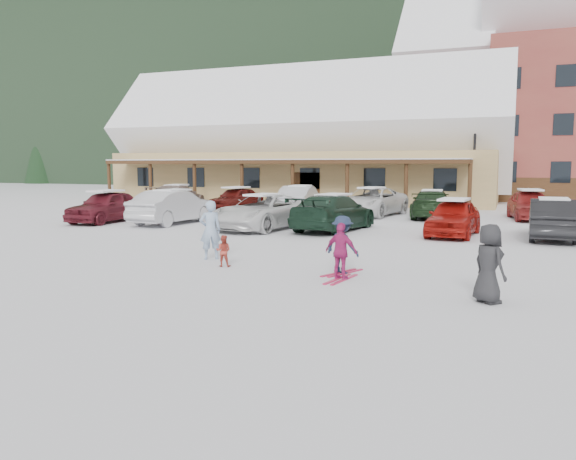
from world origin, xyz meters
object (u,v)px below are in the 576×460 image
at_px(child_magenta, 341,251).
at_px(parked_car_0, 106,206).
at_px(lamp_post, 474,157).
at_px(parked_car_1, 173,207).
at_px(parked_car_9, 300,199).
at_px(parked_car_12, 530,205).
at_px(adult_skier, 210,230).
at_px(child_navy, 342,245).
at_px(day_lodge, 304,149).
at_px(parked_car_7, 177,197).
at_px(parked_car_10, 371,202).
at_px(parked_car_8, 236,199).
at_px(parked_car_5, 553,219).
at_px(parked_car_3, 333,212).
at_px(toddler_red, 223,251).
at_px(parked_car_2, 263,212).
at_px(bystander_dark, 489,264).
at_px(parked_car_11, 432,204).
at_px(parked_car_4, 454,217).

bearing_deg(child_magenta, parked_car_0, -23.19).
height_order(lamp_post, parked_car_1, lamp_post).
bearing_deg(parked_car_9, lamp_post, -147.49).
height_order(lamp_post, parked_car_12, lamp_post).
relative_size(adult_skier, child_navy, 1.17).
bearing_deg(day_lodge, parked_car_7, -111.12).
xyz_separation_m(parked_car_0, parked_car_10, (10.91, 8.00, 0.01)).
relative_size(lamp_post, parked_car_8, 1.39).
bearing_deg(parked_car_8, parked_car_9, 7.04).
xyz_separation_m(parked_car_5, parked_car_9, (-12.52, 7.19, 0.03)).
bearing_deg(adult_skier, parked_car_1, -88.99).
relative_size(day_lodge, parked_car_3, 5.65).
height_order(child_navy, child_magenta, child_navy).
xyz_separation_m(adult_skier, parked_car_0, (-9.80, 7.44, -0.10)).
distance_m(toddler_red, parked_car_2, 8.87).
xyz_separation_m(toddler_red, parked_car_10, (0.21, 16.35, 0.33)).
bearing_deg(parked_car_9, child_magenta, 107.21).
xyz_separation_m(adult_skier, parked_car_10, (1.11, 15.44, -0.10)).
distance_m(bystander_dark, parked_car_11, 18.02).
height_order(day_lodge, adult_skier, day_lodge).
distance_m(adult_skier, parked_car_9, 15.97).
relative_size(toddler_red, parked_car_7, 0.17).
distance_m(bystander_dark, parked_car_9, 21.11).
height_order(parked_car_0, parked_car_3, parked_car_3).
bearing_deg(lamp_post, child_navy, -94.19).
bearing_deg(parked_car_3, parked_car_11, -106.51).
bearing_deg(parked_car_8, parked_car_5, -14.03).
bearing_deg(parked_car_1, parked_car_5, -174.52).
relative_size(parked_car_3, parked_car_9, 1.10).
relative_size(lamp_post, child_navy, 3.88).
xyz_separation_m(bystander_dark, parked_car_9, (-10.68, 18.21, -0.02)).
relative_size(bystander_dark, parked_car_4, 0.38).
relative_size(parked_car_0, parked_car_5, 0.97).
bearing_deg(parked_car_2, parked_car_5, 14.00).
relative_size(parked_car_9, parked_car_12, 1.06).
bearing_deg(parked_car_7, parked_car_2, 130.41).
bearing_deg(parked_car_4, parked_car_8, 154.17).
bearing_deg(toddler_red, lamp_post, -114.82).
bearing_deg(parked_car_4, parked_car_2, -171.00).
height_order(toddler_red, child_navy, child_navy).
distance_m(day_lodge, parked_car_12, 19.10).
distance_m(day_lodge, bystander_dark, 32.63).
bearing_deg(parked_car_3, lamp_post, -100.20).
bearing_deg(lamp_post, parked_car_11, -101.45).
distance_m(child_magenta, bystander_dark, 3.49).
bearing_deg(parked_car_4, day_lodge, 129.17).
height_order(parked_car_4, parked_car_8, parked_car_4).
distance_m(child_navy, parked_car_1, 13.68).
bearing_deg(adult_skier, day_lodge, -113.75).
height_order(day_lodge, parked_car_4, day_lodge).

